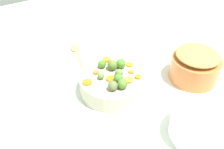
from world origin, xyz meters
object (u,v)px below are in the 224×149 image
serving_bowl_carrots (112,84)px  metal_pot (194,68)px  wooden_spoon (77,52)px  casserole_dish (201,127)px

serving_bowl_carrots → metal_pot: size_ratio=1.27×
wooden_spoon → casserole_dish: size_ratio=1.33×
metal_pot → casserole_dish: size_ratio=1.02×
serving_bowl_carrots → wooden_spoon: bearing=-179.0°
metal_pot → wooden_spoon: 0.60m
metal_pot → wooden_spoon: metal_pot is taller
serving_bowl_carrots → wooden_spoon: size_ratio=0.97×
serving_bowl_carrots → casserole_dish: bearing=21.2°
metal_pot → wooden_spoon: size_ratio=0.76×
serving_bowl_carrots → wooden_spoon: (-0.35, -0.01, -0.03)m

